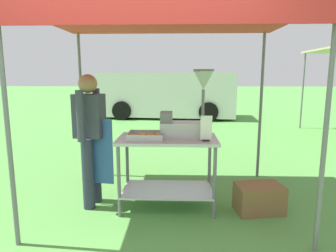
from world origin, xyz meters
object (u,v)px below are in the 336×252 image
menu_sign (206,130)px  supply_crate (259,198)px  vendor (90,134)px  donut_cart (167,158)px  van_white (168,94)px  stall_canopy (168,22)px  donut_tray (147,136)px  donut_fryer (188,115)px

menu_sign → supply_crate: (0.64, 0.07, -0.83)m
menu_sign → vendor: (-1.37, 0.20, -0.09)m
donut_cart → vendor: size_ratio=0.73×
van_white → stall_canopy: bearing=-88.0°
stall_canopy → vendor: bearing=-176.1°
donut_tray → supply_crate: (1.32, -0.04, -0.73)m
supply_crate → vendor: bearing=176.3°
stall_canopy → van_white: stall_canopy is taller
van_white → menu_sign: bearing=-84.9°
donut_cart → supply_crate: (1.08, -0.09, -0.46)m
menu_sign → vendor: size_ratio=0.18×
menu_sign → supply_crate: menu_sign is taller
stall_canopy → van_white: (-0.27, 7.80, -1.31)m
donut_fryer → van_white: van_white is taller
donut_cart → vendor: (-0.93, 0.04, 0.28)m
donut_tray → van_white: size_ratio=0.08×
donut_fryer → van_white: (-0.52, 7.84, -0.26)m
stall_canopy → donut_tray: stall_canopy is taller
stall_canopy → menu_sign: 1.30m
donut_tray → van_white: bearing=90.2°
vendor → supply_crate: (2.01, -0.13, -0.74)m
donut_cart → van_white: size_ratio=0.23×
donut_tray → menu_sign: size_ratio=1.48×
supply_crate → donut_fryer: bearing=170.3°
supply_crate → van_white: van_white is taller
stall_canopy → donut_fryer: (0.24, -0.05, -1.05)m
donut_tray → menu_sign: 0.70m
donut_cart → donut_tray: size_ratio=2.75×
donut_fryer → vendor: size_ratio=0.49×
donut_tray → vendor: (-0.69, 0.09, 0.01)m
donut_cart → supply_crate: size_ratio=2.01×
supply_crate → donut_tray: bearing=178.3°
donut_tray → menu_sign: menu_sign is taller
donut_fryer → menu_sign: bearing=-47.0°
stall_canopy → van_white: size_ratio=0.58×
menu_sign → donut_cart: bearing=159.6°
stall_canopy → donut_cart: size_ratio=2.56×
menu_sign → van_white: size_ratio=0.06×
stall_canopy → menu_sign: size_ratio=10.45×
donut_cart → menu_sign: menu_sign is taller
donut_fryer → supply_crate: size_ratio=1.37×
donut_tray → van_white: van_white is taller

